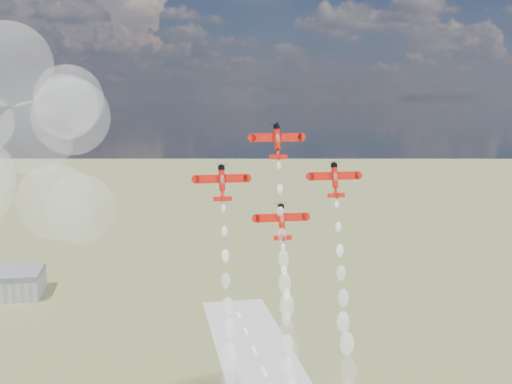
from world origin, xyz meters
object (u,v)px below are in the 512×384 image
at_px(plane_left, 222,182).
at_px(plane_right, 335,179).
at_px(plane_lead, 277,141).
at_px(plane_slot, 282,221).

relative_size(plane_left, plane_right, 1.00).
relative_size(plane_lead, plane_right, 1.00).
relative_size(plane_lead, plane_slot, 1.00).
height_order(plane_left, plane_slot, plane_left).
distance_m(plane_lead, plane_slot, 20.41).
distance_m(plane_left, plane_slot, 17.79).
xyz_separation_m(plane_lead, plane_right, (14.58, -2.71, -9.84)).
bearing_deg(plane_right, plane_slot, -169.48).
bearing_deg(plane_left, plane_right, 0.00).
distance_m(plane_lead, plane_right, 17.79).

